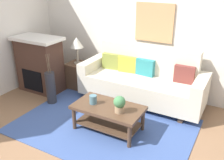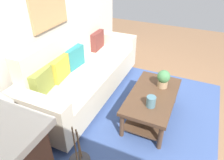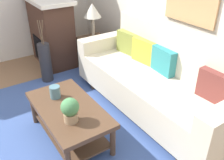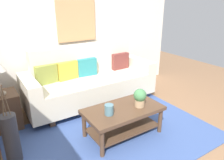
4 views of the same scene
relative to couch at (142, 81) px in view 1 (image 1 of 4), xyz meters
name	(u,v)px [view 1 (image 1 of 4)]	position (x,y,z in m)	size (l,w,h in m)	color
ground_plane	(86,142)	(-0.21, -1.62, -0.43)	(8.90, 8.90, 0.00)	#8C6647
wall_back	(145,28)	(-0.21, 0.54, 0.92)	(4.90, 0.10, 2.70)	silver
area_rug	(103,126)	(-0.21, -1.12, -0.43)	(2.86, 1.95, 0.01)	#3D5693
couch	(142,81)	(0.00, 0.00, 0.00)	(2.37, 0.84, 1.08)	beige
throw_pillow_olive	(111,61)	(-0.75, 0.12, 0.25)	(0.36, 0.12, 0.32)	olive
throw_pillow_mustard	(128,64)	(-0.37, 0.12, 0.25)	(0.36, 0.12, 0.32)	gold
throw_pillow_teal	(145,67)	(0.00, 0.12, 0.25)	(0.36, 0.12, 0.32)	teal
throw_pillow_maroon	(184,74)	(0.75, 0.12, 0.25)	(0.36, 0.12, 0.32)	brown
coffee_table	(108,113)	(-0.09, -1.16, -0.12)	(1.10, 0.60, 0.43)	#513826
tabletop_vase	(93,100)	(-0.34, -1.20, 0.07)	(0.12, 0.12, 0.14)	slate
potted_plant_tabletop	(119,104)	(0.14, -1.24, 0.14)	(0.18, 0.18, 0.26)	tan
side_table	(78,75)	(-1.48, -0.04, -0.15)	(0.44, 0.44, 0.56)	#513826
table_lamp	(77,44)	(-1.48, -0.04, 0.56)	(0.28, 0.28, 0.57)	gray
fireplace	(40,64)	(-2.11, -0.53, 0.15)	(1.02, 0.58, 1.16)	#472D23
floor_vase	(51,88)	(-1.51, -0.90, -0.11)	(0.18, 0.18, 0.63)	#2D2D33
floor_vase_branch_a	(49,64)	(-1.49, -0.90, 0.38)	(0.01, 0.01, 0.36)	brown
floor_vase_branch_b	(48,63)	(-1.52, -0.88, 0.38)	(0.01, 0.01, 0.36)	brown
floor_vase_branch_c	(47,64)	(-1.52, -0.91, 0.38)	(0.01, 0.01, 0.36)	brown
framed_painting	(154,23)	(0.00, 0.47, 1.04)	(0.76, 0.03, 0.73)	tan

